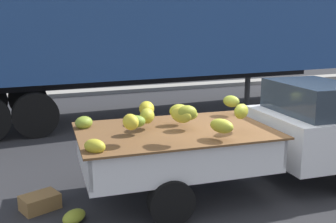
% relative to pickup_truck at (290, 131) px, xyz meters
% --- Properties ---
extents(ground, '(220.00, 220.00, 0.00)m').
position_rel_pickup_truck_xyz_m(ground, '(-0.80, -0.06, -0.89)').
color(ground, '#28282B').
extents(curb_strip, '(80.00, 0.80, 0.16)m').
position_rel_pickup_truck_xyz_m(curb_strip, '(-0.80, 9.83, -0.81)').
color(curb_strip, gray).
rests_on(curb_strip, ground).
extents(pickup_truck, '(5.34, 2.21, 1.70)m').
position_rel_pickup_truck_xyz_m(pickup_truck, '(0.00, 0.00, 0.00)').
color(pickup_truck, white).
rests_on(pickup_truck, ground).
extents(semi_trailer, '(12.08, 3.00, 3.95)m').
position_rel_pickup_truck_xyz_m(semi_trailer, '(-0.40, 5.73, 1.65)').
color(semi_trailer, navy).
rests_on(semi_trailer, ground).
extents(fallen_banana_bunch_near_tailgate, '(0.45, 0.44, 0.17)m').
position_rel_pickup_truck_xyz_m(fallen_banana_bunch_near_tailgate, '(-3.68, -0.15, -0.80)').
color(fallen_banana_bunch_near_tailgate, '#97A32C').
rests_on(fallen_banana_bunch_near_tailgate, ground).
extents(produce_crate, '(0.61, 0.52, 0.23)m').
position_rel_pickup_truck_xyz_m(produce_crate, '(-4.08, 0.43, -0.77)').
color(produce_crate, olive).
rests_on(produce_crate, ground).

